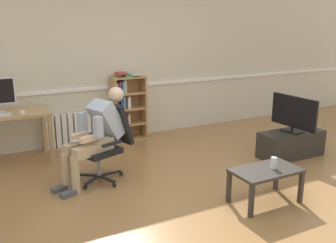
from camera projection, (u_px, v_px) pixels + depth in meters
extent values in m
plane|color=olive|center=(190.00, 197.00, 4.41)|extent=(18.00, 18.00, 0.00)
cube|color=beige|center=(111.00, 61.00, 6.32)|extent=(12.00, 0.10, 2.70)
cube|color=white|center=(113.00, 87.00, 6.38)|extent=(12.00, 0.03, 0.05)
cube|color=tan|center=(51.00, 139.00, 5.37)|extent=(0.06, 0.06, 0.72)
cube|color=tan|center=(44.00, 130.00, 5.85)|extent=(0.06, 0.06, 0.72)
cube|color=white|center=(22.00, 112.00, 5.25)|extent=(0.06, 0.10, 0.03)
cube|color=#AD7F4C|center=(114.00, 110.00, 6.30)|extent=(0.03, 0.28, 1.11)
cube|color=#AD7F4C|center=(143.00, 107.00, 6.55)|extent=(0.03, 0.28, 1.11)
cube|color=#AD7F4C|center=(126.00, 107.00, 6.55)|extent=(0.55, 0.02, 1.11)
cube|color=#AD7F4C|center=(130.00, 138.00, 6.57)|extent=(0.52, 0.28, 0.03)
cube|color=#AD7F4C|center=(129.00, 124.00, 6.50)|extent=(0.52, 0.28, 0.03)
cube|color=#AD7F4C|center=(129.00, 108.00, 6.43)|extent=(0.52, 0.28, 0.03)
cube|color=#AD7F4C|center=(128.00, 93.00, 6.36)|extent=(0.52, 0.28, 0.03)
cube|color=#AD7F4C|center=(128.00, 77.00, 6.29)|extent=(0.52, 0.28, 0.03)
cube|color=#6699A3|center=(117.00, 135.00, 6.45)|extent=(0.04, 0.19, 0.15)
cube|color=black|center=(117.00, 119.00, 6.35)|extent=(0.03, 0.19, 0.19)
cube|color=black|center=(117.00, 105.00, 6.30)|extent=(0.04, 0.19, 0.15)
cube|color=beige|center=(116.00, 88.00, 6.24)|extent=(0.03, 0.19, 0.17)
cube|color=#38844C|center=(121.00, 133.00, 6.47)|extent=(0.03, 0.19, 0.21)
cube|color=red|center=(120.00, 118.00, 6.41)|extent=(0.03, 0.19, 0.19)
cube|color=#2D519E|center=(120.00, 104.00, 6.33)|extent=(0.03, 0.19, 0.18)
cube|color=#89428E|center=(119.00, 87.00, 6.26)|extent=(0.03, 0.19, 0.19)
cube|color=#6699A3|center=(125.00, 132.00, 6.48)|extent=(0.02, 0.19, 0.22)
cube|color=red|center=(124.00, 119.00, 6.41)|extent=(0.03, 0.19, 0.18)
cube|color=#6699A3|center=(123.00, 102.00, 6.34)|extent=(0.03, 0.19, 0.22)
cube|color=#6699A3|center=(122.00, 87.00, 6.26)|extent=(0.04, 0.19, 0.20)
cube|color=gold|center=(128.00, 133.00, 6.52)|extent=(0.04, 0.19, 0.17)
cube|color=white|center=(128.00, 118.00, 6.48)|extent=(0.03, 0.19, 0.16)
cube|color=white|center=(128.00, 102.00, 6.39)|extent=(0.05, 0.19, 0.21)
cube|color=beige|center=(124.00, 86.00, 6.30)|extent=(0.04, 0.19, 0.22)
cube|color=#38844C|center=(128.00, 76.00, 6.27)|extent=(0.16, 0.22, 0.02)
cube|color=beige|center=(135.00, 74.00, 6.30)|extent=(0.16, 0.22, 0.02)
cube|color=red|center=(121.00, 73.00, 6.24)|extent=(0.16, 0.22, 0.02)
cube|color=white|center=(45.00, 133.00, 5.98)|extent=(0.08, 0.08, 0.55)
cube|color=white|center=(52.00, 132.00, 6.02)|extent=(0.08, 0.08, 0.55)
cube|color=white|center=(58.00, 131.00, 6.07)|extent=(0.08, 0.08, 0.55)
cube|color=white|center=(64.00, 130.00, 6.11)|extent=(0.08, 0.08, 0.55)
cube|color=white|center=(71.00, 130.00, 6.16)|extent=(0.08, 0.08, 0.55)
cube|color=white|center=(77.00, 129.00, 6.20)|extent=(0.08, 0.08, 0.55)
cube|color=white|center=(83.00, 128.00, 6.25)|extent=(0.08, 0.08, 0.55)
cube|color=white|center=(89.00, 127.00, 6.29)|extent=(0.08, 0.08, 0.55)
cube|color=white|center=(94.00, 127.00, 6.34)|extent=(0.08, 0.08, 0.55)
cube|color=black|center=(107.00, 179.00, 4.75)|extent=(0.14, 0.29, 0.02)
cylinder|color=black|center=(114.00, 185.00, 4.66)|extent=(0.04, 0.06, 0.06)
cube|color=black|center=(110.00, 173.00, 4.91)|extent=(0.30, 0.05, 0.02)
cylinder|color=black|center=(121.00, 174.00, 5.00)|extent=(0.06, 0.02, 0.06)
cube|color=black|center=(99.00, 171.00, 4.99)|extent=(0.12, 0.30, 0.02)
cylinder|color=black|center=(99.00, 170.00, 5.14)|extent=(0.04, 0.06, 0.06)
cube|color=black|center=(88.00, 175.00, 4.86)|extent=(0.27, 0.20, 0.02)
cylinder|color=black|center=(77.00, 177.00, 4.89)|extent=(0.06, 0.05, 0.06)
cube|color=black|center=(93.00, 180.00, 4.71)|extent=(0.26, 0.21, 0.02)
cylinder|color=black|center=(85.00, 187.00, 4.59)|extent=(0.06, 0.05, 0.06)
cylinder|color=gray|center=(99.00, 164.00, 4.80)|extent=(0.05, 0.05, 0.30)
cube|color=black|center=(98.00, 150.00, 4.75)|extent=(0.59, 0.59, 0.07)
cube|color=black|center=(116.00, 123.00, 4.90)|extent=(0.37, 0.49, 0.55)
cube|color=black|center=(87.00, 135.00, 4.90)|extent=(0.28, 0.14, 0.03)
cube|color=black|center=(112.00, 144.00, 4.56)|extent=(0.28, 0.14, 0.03)
cube|color=tan|center=(98.00, 143.00, 4.73)|extent=(0.36, 0.41, 0.14)
cube|color=#A3B2C1|center=(107.00, 119.00, 4.77)|extent=(0.50, 0.46, 0.52)
sphere|color=beige|center=(116.00, 95.00, 4.81)|extent=(0.20, 0.20, 0.20)
cube|color=white|center=(78.00, 140.00, 4.50)|extent=(0.15, 0.08, 0.02)
cube|color=tan|center=(79.00, 147.00, 4.65)|extent=(0.44, 0.26, 0.13)
cylinder|color=tan|center=(66.00, 171.00, 4.57)|extent=(0.10, 0.10, 0.46)
cube|color=#4C4C51|center=(60.00, 189.00, 4.55)|extent=(0.24, 0.16, 0.06)
cube|color=tan|center=(89.00, 151.00, 4.52)|extent=(0.44, 0.26, 0.13)
cylinder|color=tan|center=(76.00, 176.00, 4.44)|extent=(0.10, 0.10, 0.46)
cube|color=#4C4C51|center=(69.00, 193.00, 4.42)|extent=(0.24, 0.16, 0.06)
cube|color=#A3B2C1|center=(82.00, 122.00, 4.69)|extent=(0.12, 0.11, 0.26)
cube|color=beige|center=(79.00, 136.00, 4.62)|extent=(0.25, 0.15, 0.07)
cube|color=#A3B2C1|center=(98.00, 127.00, 4.48)|extent=(0.12, 0.11, 0.26)
cube|color=beige|center=(89.00, 139.00, 4.49)|extent=(0.25, 0.15, 0.07)
cube|color=#2D2823|center=(291.00, 144.00, 5.69)|extent=(1.01, 0.43, 0.39)
cube|color=black|center=(292.00, 131.00, 5.64)|extent=(0.22, 0.33, 0.02)
cylinder|color=black|center=(292.00, 129.00, 5.63)|extent=(0.04, 0.04, 0.05)
cube|color=black|center=(294.00, 112.00, 5.56)|extent=(0.08, 0.82, 0.47)
cube|color=#9EBCF4|center=(295.00, 112.00, 5.57)|extent=(0.04, 0.77, 0.43)
cube|color=#332D28|center=(251.00, 201.00, 3.90)|extent=(0.04, 0.04, 0.37)
cube|color=#332D28|center=(301.00, 187.00, 4.22)|extent=(0.04, 0.04, 0.37)
cube|color=#332D28|center=(276.00, 175.00, 4.55)|extent=(0.04, 0.04, 0.37)
cube|color=#332D28|center=(229.00, 187.00, 4.23)|extent=(0.04, 0.04, 0.37)
cube|color=#332D28|center=(266.00, 171.00, 4.17)|extent=(0.78, 0.45, 0.03)
cylinder|color=silver|center=(274.00, 163.00, 4.18)|extent=(0.07, 0.07, 0.13)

